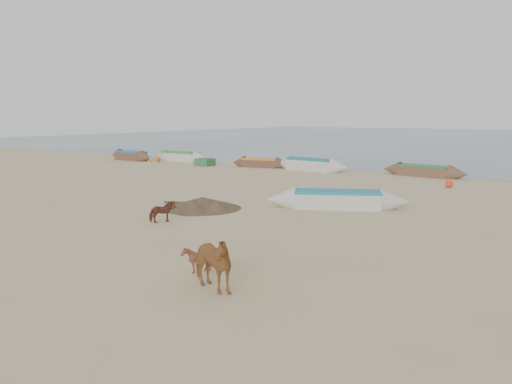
# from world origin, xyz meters

# --- Properties ---
(ground) EXTENTS (140.00, 140.00, 0.00)m
(ground) POSITION_xyz_m (0.00, 0.00, 0.00)
(ground) COLOR tan
(ground) RESTS_ON ground
(cow_adult) EXTENTS (1.83, 1.19, 1.42)m
(cow_adult) POSITION_xyz_m (4.29, -4.30, 0.71)
(cow_adult) COLOR #945D30
(cow_adult) RESTS_ON ground
(calf_front) EXTENTS (0.87, 0.83, 0.76)m
(calf_front) POSITION_xyz_m (3.10, -3.44, 0.38)
(calf_front) COLOR brown
(calf_front) RESTS_ON ground
(calf_right) EXTENTS (0.75, 0.87, 0.86)m
(calf_right) POSITION_xyz_m (-2.21, 0.64, 0.43)
(calf_right) COLOR brown
(calf_right) RESTS_ON ground
(near_canoe) EXTENTS (6.40, 4.12, 0.83)m
(near_canoe) POSITION_xyz_m (2.20, 7.39, 0.42)
(near_canoe) COLOR beige
(near_canoe) RESTS_ON ground
(debris_pile) EXTENTS (3.88, 3.88, 0.53)m
(debris_pile) POSITION_xyz_m (-2.90, 3.89, 0.26)
(debris_pile) COLOR brown
(debris_pile) RESTS_ON ground
(waterline_canoes) EXTENTS (55.18, 5.15, 0.93)m
(waterline_canoes) POSITION_xyz_m (-0.40, 20.41, 0.42)
(waterline_canoes) COLOR brown
(waterline_canoes) RESTS_ON ground
(beach_clutter) EXTENTS (42.53, 4.81, 0.64)m
(beach_clutter) POSITION_xyz_m (3.55, 19.83, 0.30)
(beach_clutter) COLOR #2B6039
(beach_clutter) RESTS_ON ground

